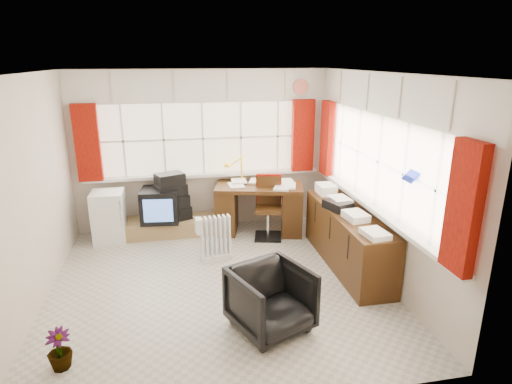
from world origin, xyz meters
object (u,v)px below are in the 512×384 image
task_chair (268,204)px  office_chair (271,299)px  desk_lamp (242,164)px  tv_bench (172,226)px  credenza (347,238)px  mini_fridge (109,217)px  radiator (216,242)px  crt_tv (160,205)px  desk (259,206)px

task_chair → office_chair: 2.43m
desk_lamp → office_chair: 2.88m
desk_lamp → tv_bench: bearing=-176.4°
credenza → tv_bench: credenza is taller
tv_bench → mini_fridge: 0.96m
desk_lamp → mini_fridge: size_ratio=0.52×
task_chair → mini_fridge: size_ratio=1.24×
radiator → tv_bench: radiator is taller
desk_lamp → radiator: desk_lamp is taller
task_chair → radiator: size_ratio=1.53×
desk_lamp → radiator: size_ratio=0.65×
task_chair → office_chair: task_chair is taller
task_chair → crt_tv: task_chair is taller
desk → credenza: size_ratio=0.73×
office_chair → mini_fridge: bearing=103.2°
credenza → crt_tv: size_ratio=3.27×
credenza → desk: bearing=124.3°
tv_bench → radiator: bearing=-60.7°
credenza → desk_lamp: bearing=125.8°
crt_tv → mini_fridge: bearing=-175.1°
radiator → tv_bench: bearing=119.3°
crt_tv → tv_bench: bearing=18.2°
desk_lamp → task_chair: desk_lamp is taller
tv_bench → mini_fridge: bearing=-172.7°
radiator → tv_bench: 1.20m
desk → office_chair: 2.57m
task_chair → credenza: bearing=-55.6°
desk_lamp → office_chair: bearing=-93.2°
desk → radiator: 1.18m
office_chair → radiator: (-0.39, 1.67, -0.08)m
office_chair → desk_lamp: bearing=64.0°
desk → mini_fridge: size_ratio=1.87×
mini_fridge → office_chair: bearing=-54.0°
crt_tv → task_chair: bearing=-10.2°
office_chair → radiator: office_chair is taller
radiator → tv_bench: (-0.58, 1.04, -0.13)m
radiator → credenza: bearing=-15.8°
desk_lamp → mini_fridge: 2.15m
crt_tv → office_chair: bearing=-67.0°
radiator → crt_tv: crt_tv is taller
mini_fridge → credenza: bearing=-23.8°
tv_bench → desk_lamp: bearing=3.6°
office_chair → crt_tv: size_ratio=1.19×
desk → office_chair: desk is taller
office_chair → mini_fridge: mini_fridge is taller
radiator → credenza: size_ratio=0.31×
desk_lamp → credenza: (1.15, -1.59, -0.66)m
crt_tv → mini_fridge: mini_fridge is taller
task_chair → office_chair: bearing=-101.9°
mini_fridge → task_chair: bearing=-5.4°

